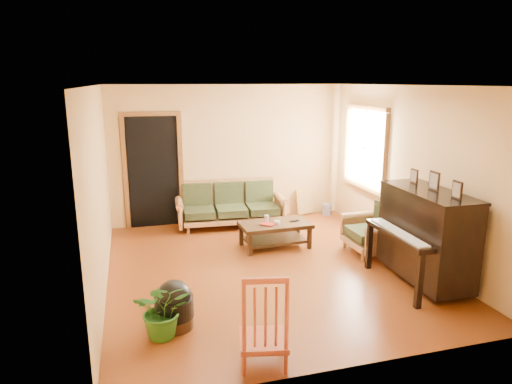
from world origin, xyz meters
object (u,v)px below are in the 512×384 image
object	(u,v)px
piano	(426,238)
armchair	(371,227)
ceramic_crock	(327,209)
potted_plant	(163,309)
coffee_table	(275,235)
sofa	(231,204)
red_chair	(263,317)
footstool	(174,310)

from	to	relation	value
piano	armchair	bearing A→B (deg)	97.32
armchair	ceramic_crock	world-z (taller)	armchair
ceramic_crock	potted_plant	xyz separation A→B (m)	(-3.56, -3.75, 0.21)
coffee_table	piano	world-z (taller)	piano
piano	potted_plant	size ratio (longest dim) A/B	2.24
piano	coffee_table	bearing A→B (deg)	130.65
sofa	armchair	bearing A→B (deg)	-42.38
sofa	piano	size ratio (longest dim) A/B	1.36
red_chair	potted_plant	bearing A→B (deg)	151.99
armchair	footstool	xyz separation A→B (m)	(-3.22, -1.46, -0.21)
sofa	piano	xyz separation A→B (m)	(1.96, -3.11, 0.22)
red_chair	potted_plant	world-z (taller)	red_chair
armchair	ceramic_crock	size ratio (longest dim) A/B	3.65
sofa	footstool	size ratio (longest dim) A/B	4.58
armchair	red_chair	bearing A→B (deg)	-137.64
armchair	footstool	world-z (taller)	armchair
piano	red_chair	xyz separation A→B (m)	(-2.59, -1.16, -0.16)
coffee_table	armchair	bearing A→B (deg)	-24.93
armchair	ceramic_crock	xyz separation A→B (m)	(0.21, 2.12, -0.30)
potted_plant	red_chair	bearing A→B (deg)	-39.41
sofa	armchair	world-z (taller)	sofa
piano	red_chair	world-z (taller)	piano
armchair	potted_plant	size ratio (longest dim) A/B	1.29
armchair	piano	world-z (taller)	piano
potted_plant	footstool	bearing A→B (deg)	52.47
armchair	piano	xyz separation A→B (m)	(0.12, -1.20, 0.22)
footstool	ceramic_crock	distance (m)	4.97
coffee_table	footstool	size ratio (longest dim) A/B	2.64
footstool	ceramic_crock	size ratio (longest dim) A/B	1.88
piano	potted_plant	bearing A→B (deg)	-171.52
piano	ceramic_crock	bearing A→B (deg)	89.87
coffee_table	footstool	xyz separation A→B (m)	(-1.84, -2.10, -0.00)
potted_plant	coffee_table	bearing A→B (deg)	49.02
coffee_table	potted_plant	xyz separation A→B (m)	(-1.97, -2.27, 0.12)
armchair	piano	size ratio (longest dim) A/B	0.58
footstool	sofa	bearing A→B (deg)	67.63
piano	ceramic_crock	world-z (taller)	piano
sofa	potted_plant	distance (m)	3.85
coffee_table	red_chair	world-z (taller)	red_chair
sofa	red_chair	world-z (taller)	red_chair
armchair	red_chair	xyz separation A→B (m)	(-2.46, -2.35, 0.07)
footstool	potted_plant	size ratio (longest dim) A/B	0.66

